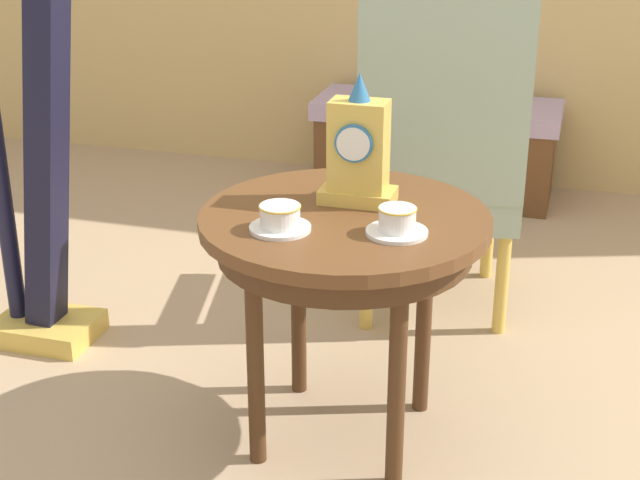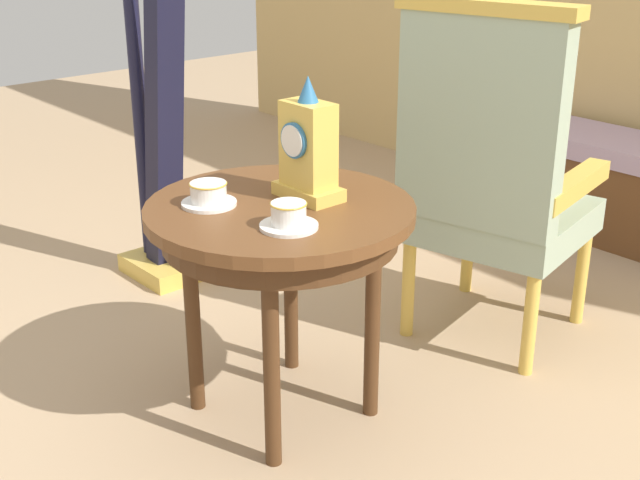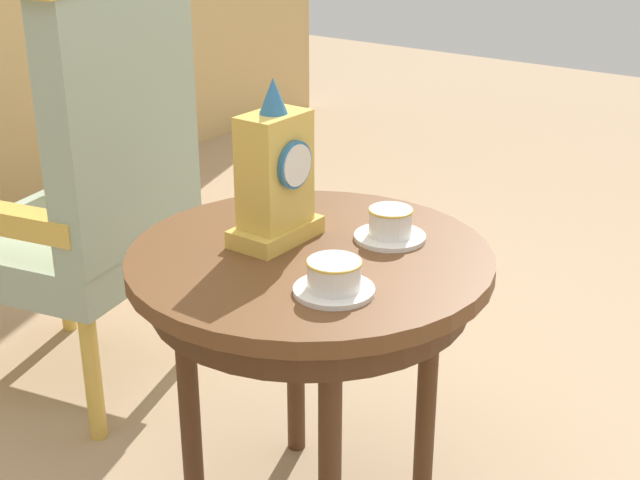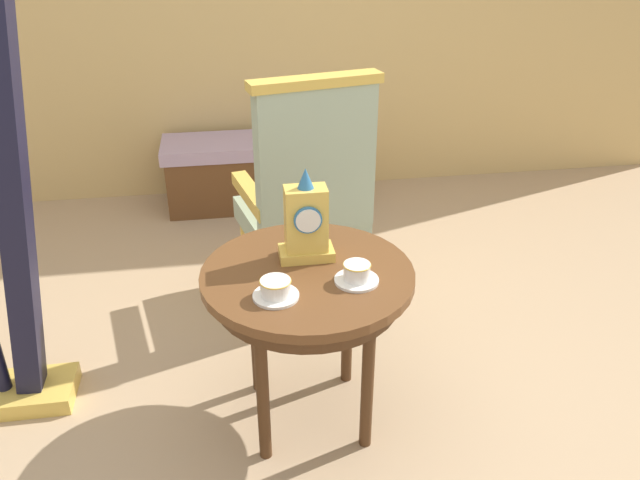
% 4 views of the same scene
% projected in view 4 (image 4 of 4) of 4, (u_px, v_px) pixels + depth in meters
% --- Properties ---
extents(ground_plane, '(10.00, 10.00, 0.00)m').
position_uv_depth(ground_plane, '(300.00, 408.00, 2.49)').
color(ground_plane, tan).
extents(side_table, '(0.73, 0.73, 0.64)m').
position_uv_depth(side_table, '(308.00, 290.00, 2.20)').
color(side_table, brown).
rests_on(side_table, ground).
extents(teacup_left, '(0.15, 0.15, 0.06)m').
position_uv_depth(teacup_left, '(276.00, 289.00, 2.00)').
color(teacup_left, white).
rests_on(teacup_left, side_table).
extents(teacup_right, '(0.15, 0.15, 0.07)m').
position_uv_depth(teacup_right, '(357.00, 274.00, 2.09)').
color(teacup_right, white).
rests_on(teacup_right, side_table).
extents(mantel_clock, '(0.19, 0.11, 0.34)m').
position_uv_depth(mantel_clock, '(306.00, 223.00, 2.18)').
color(mantel_clock, gold).
rests_on(mantel_clock, side_table).
extents(armchair, '(0.64, 0.63, 1.14)m').
position_uv_depth(armchair, '(307.00, 192.00, 2.88)').
color(armchair, '#9EB299').
rests_on(armchair, ground).
extents(harp, '(0.40, 0.24, 1.82)m').
position_uv_depth(harp, '(1.00, 234.00, 2.20)').
color(harp, gold).
rests_on(harp, ground).
extents(window_bench, '(1.09, 0.40, 0.44)m').
position_uv_depth(window_bench, '(251.00, 172.00, 4.08)').
color(window_bench, '#B299B7').
rests_on(window_bench, ground).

